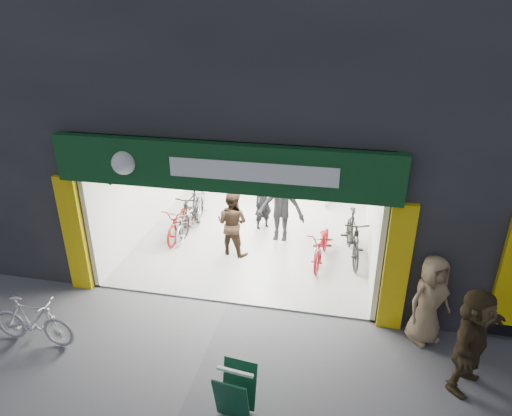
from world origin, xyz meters
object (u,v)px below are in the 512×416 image
(sandwich_board, at_px, (235,391))
(bike_left_front, at_px, (187,221))
(bike_right_front, at_px, (353,237))
(pedestrian_near, at_px, (429,300))
(parked_bike, at_px, (33,321))

(sandwich_board, bearing_deg, bike_left_front, 123.05)
(bike_right_front, distance_m, sandwich_board, 5.30)
(bike_left_front, xyz_separation_m, pedestrian_near, (5.66, -2.98, 0.44))
(pedestrian_near, distance_m, sandwich_board, 3.83)
(bike_left_front, distance_m, bike_right_front, 4.31)
(parked_bike, xyz_separation_m, sandwich_board, (3.98, -0.80, -0.03))
(sandwich_board, bearing_deg, parked_bike, 175.17)
(bike_right_front, xyz_separation_m, pedestrian_near, (1.36, -2.69, 0.29))
(bike_right_front, bearing_deg, sandwich_board, -116.07)
(parked_bike, bearing_deg, pedestrian_near, -76.22)
(parked_bike, bearing_deg, bike_right_front, -51.72)
(bike_left_front, height_order, parked_bike, parked_bike)
(sandwich_board, bearing_deg, bike_right_front, 78.47)
(parked_bike, relative_size, pedestrian_near, 0.92)
(bike_left_front, relative_size, parked_bike, 1.02)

